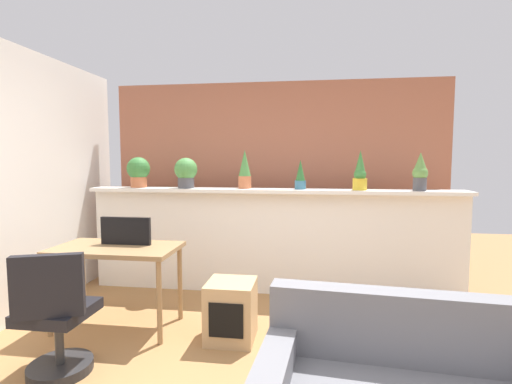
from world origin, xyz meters
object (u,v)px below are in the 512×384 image
object	(u,v)px
potted_plant_0	(138,171)
side_cube_shelf	(231,311)
potted_plant_1	(186,172)
office_chair	(56,323)
tv_monitor	(126,231)
desk	(117,256)
potted_plant_2	(245,170)
potted_plant_3	(300,176)
potted_plant_4	(360,173)
potted_plant_5	(420,172)

from	to	relation	value
potted_plant_0	side_cube_shelf	distance (m)	2.13
potted_plant_1	office_chair	world-z (taller)	potted_plant_1
tv_monitor	potted_plant_1	bearing A→B (deg)	75.60
potted_plant_0	desk	world-z (taller)	potted_plant_0
potted_plant_1	side_cube_shelf	bearing A→B (deg)	-56.32
tv_monitor	potted_plant_2	bearing A→B (deg)	47.89
tv_monitor	office_chair	bearing A→B (deg)	-95.18
potted_plant_3	tv_monitor	world-z (taller)	potted_plant_3
potted_plant_0	side_cube_shelf	xyz separation A→B (m)	(1.36, -1.18, -1.14)
tv_monitor	side_cube_shelf	bearing A→B (deg)	-9.43
potted_plant_4	tv_monitor	world-z (taller)	potted_plant_4
potted_plant_5	desk	world-z (taller)	potted_plant_5
potted_plant_3	side_cube_shelf	distance (m)	1.69
potted_plant_0	potted_plant_1	bearing A→B (deg)	-3.69
potted_plant_4	office_chair	world-z (taller)	potted_plant_4
potted_plant_1	potted_plant_5	distance (m)	2.57
potted_plant_0	potted_plant_3	bearing A→B (deg)	-0.58
potted_plant_4	desk	bearing A→B (deg)	-155.11
potted_plant_1	tv_monitor	size ratio (longest dim) A/B	0.74
potted_plant_2	tv_monitor	size ratio (longest dim) A/B	0.94
potted_plant_0	potted_plant_5	bearing A→B (deg)	-0.71
potted_plant_4	side_cube_shelf	xyz separation A→B (m)	(-1.19, -1.13, -1.13)
desk	side_cube_shelf	bearing A→B (deg)	-4.73
potted_plant_5	tv_monitor	bearing A→B (deg)	-160.91
potted_plant_2	potted_plant_4	distance (m)	1.27
potted_plant_0	desk	bearing A→B (deg)	-75.12
potted_plant_0	office_chair	distance (m)	2.16
potted_plant_2	potted_plant_3	distance (m)	0.63
desk	office_chair	bearing A→B (deg)	-91.86
office_chair	side_cube_shelf	size ratio (longest dim) A/B	1.82
office_chair	potted_plant_1	bearing A→B (deg)	79.91
potted_plant_2	potted_plant_4	xyz separation A→B (m)	(1.27, -0.06, -0.03)
potted_plant_0	potted_plant_5	size ratio (longest dim) A/B	0.88
potted_plant_0	potted_plant_2	distance (m)	1.27
potted_plant_1	desk	bearing A→B (deg)	-106.09
potted_plant_3	potted_plant_5	xyz separation A→B (m)	(1.26, -0.02, 0.05)
potted_plant_1	potted_plant_2	size ratio (longest dim) A/B	0.79
potted_plant_3	potted_plant_4	size ratio (longest dim) A/B	0.76
potted_plant_1	potted_plant_3	size ratio (longest dim) A/B	1.07
potted_plant_4	desk	distance (m)	2.58
potted_plant_5	side_cube_shelf	size ratio (longest dim) A/B	0.81
tv_monitor	side_cube_shelf	xyz separation A→B (m)	(1.01, -0.17, -0.63)
potted_plant_4	side_cube_shelf	world-z (taller)	potted_plant_4
potted_plant_5	side_cube_shelf	bearing A→B (deg)	-147.62
potted_plant_3	tv_monitor	xyz separation A→B (m)	(-1.56, -1.00, -0.47)
office_chair	potted_plant_0	bearing A→B (deg)	97.95
potted_plant_5	tv_monitor	distance (m)	3.03
tv_monitor	side_cube_shelf	distance (m)	1.20
potted_plant_2	potted_plant_3	world-z (taller)	potted_plant_2
potted_plant_0	potted_plant_3	world-z (taller)	potted_plant_0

